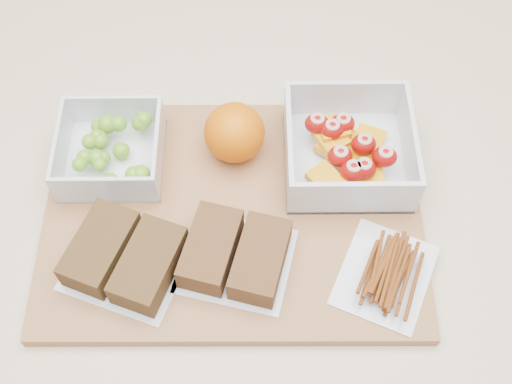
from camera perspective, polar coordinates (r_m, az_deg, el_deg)
counter at (r=1.15m, az=-0.59°, el=-12.50°), size 1.20×0.90×0.90m
cutting_board at (r=0.72m, az=-2.04°, el=-1.95°), size 0.42×0.30×0.02m
grape_container at (r=0.75m, az=-12.66°, el=3.70°), size 0.12×0.12×0.05m
fruit_container at (r=0.74m, az=8.15°, el=3.70°), size 0.14×0.14×0.06m
orange at (r=0.73m, az=-1.93°, el=5.29°), size 0.07×0.07×0.07m
sandwich_bag_left at (r=0.68m, az=-11.57°, el=-5.70°), size 0.15×0.14×0.04m
sandwich_bag_center at (r=0.67m, az=-1.84°, el=-5.58°), size 0.14×0.13×0.04m
pretzel_bag at (r=0.68m, az=11.53°, el=-6.89°), size 0.13×0.14×0.02m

